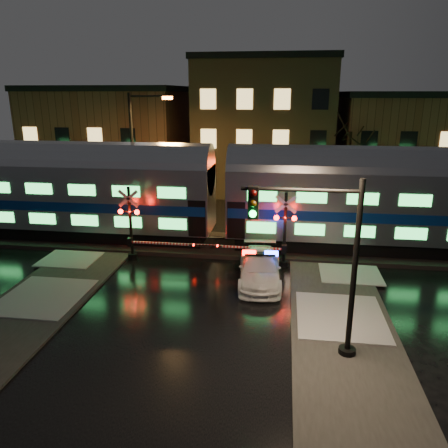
{
  "coord_description": "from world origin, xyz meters",
  "views": [
    {
      "loc": [
        3.99,
        -19.49,
        8.9
      ],
      "look_at": [
        0.93,
        2.5,
        2.2
      ],
      "focal_mm": 35.0,
      "sensor_mm": 36.0,
      "label": 1
    }
  ],
  "objects_px": {
    "traffic_light": "(324,266)",
    "streetlight": "(137,151)",
    "crossing_signal_right": "(278,237)",
    "crossing_signal_left": "(137,231)",
    "police_car": "(260,268)"
  },
  "relations": [
    {
      "from": "traffic_light",
      "to": "streetlight",
      "type": "bearing_deg",
      "value": 128.24
    },
    {
      "from": "traffic_light",
      "to": "crossing_signal_right",
      "type": "bearing_deg",
      "value": 102.18
    },
    {
      "from": "crossing_signal_left",
      "to": "streetlight",
      "type": "height_order",
      "value": "streetlight"
    },
    {
      "from": "police_car",
      "to": "crossing_signal_left",
      "type": "xyz_separation_m",
      "value": [
        -6.86,
        2.08,
        0.97
      ]
    },
    {
      "from": "crossing_signal_left",
      "to": "streetlight",
      "type": "relative_size",
      "value": 0.65
    },
    {
      "from": "crossing_signal_left",
      "to": "streetlight",
      "type": "distance_m",
      "value": 7.81
    },
    {
      "from": "police_car",
      "to": "traffic_light",
      "type": "bearing_deg",
      "value": -71.24
    },
    {
      "from": "streetlight",
      "to": "traffic_light",
      "type": "bearing_deg",
      "value": -52.31
    },
    {
      "from": "crossing_signal_left",
      "to": "traffic_light",
      "type": "xyz_separation_m",
      "value": [
        9.29,
        -8.0,
        1.68
      ]
    },
    {
      "from": "police_car",
      "to": "streetlight",
      "type": "relative_size",
      "value": 0.56
    },
    {
      "from": "crossing_signal_right",
      "to": "traffic_light",
      "type": "distance_m",
      "value": 8.34
    },
    {
      "from": "police_car",
      "to": "crossing_signal_left",
      "type": "relative_size",
      "value": 0.87
    },
    {
      "from": "crossing_signal_right",
      "to": "crossing_signal_left",
      "type": "distance_m",
      "value": 7.64
    },
    {
      "from": "crossing_signal_right",
      "to": "traffic_light",
      "type": "xyz_separation_m",
      "value": [
        1.65,
        -8.0,
        1.7
      ]
    },
    {
      "from": "traffic_light",
      "to": "streetlight",
      "type": "distance_m",
      "value": 18.65
    }
  ]
}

